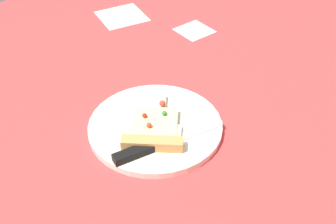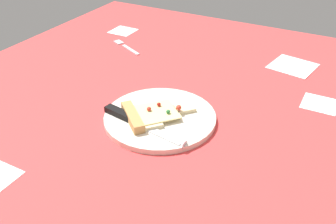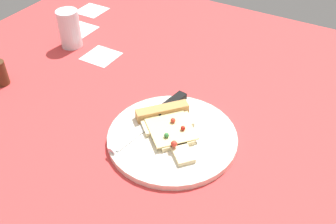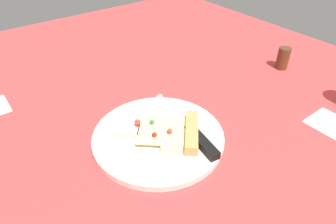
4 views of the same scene
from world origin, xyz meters
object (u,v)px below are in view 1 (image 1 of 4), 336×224
(pizza_slice, at_px, (154,129))
(napkin, at_px, (122,16))
(knife, at_px, (159,144))
(plate, at_px, (155,127))

(pizza_slice, bearing_deg, napkin, 105.03)
(knife, xyz_separation_m, napkin, (0.26, 0.53, -0.02))
(pizza_slice, xyz_separation_m, napkin, (0.24, 0.49, -0.02))
(plate, distance_m, pizza_slice, 0.03)
(napkin, bearing_deg, pizza_slice, -116.32)
(plate, relative_size, knife, 1.16)
(plate, height_order, pizza_slice, pizza_slice)
(knife, bearing_deg, pizza_slice, 165.44)
(pizza_slice, relative_size, knife, 0.76)
(plate, relative_size, pizza_slice, 1.53)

